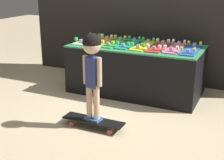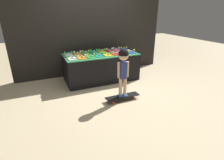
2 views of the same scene
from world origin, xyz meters
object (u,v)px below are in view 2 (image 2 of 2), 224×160
at_px(skateboard_red_on_rack, 113,52).
at_px(skateboard_blue_on_rack, 127,51).
at_px(skateboard_white_on_rack, 70,56).
at_px(child, 123,64).
at_px(skateboard_orange_on_rack, 80,56).
at_px(skateboard_pink_on_rack, 120,51).
at_px(skateboard_green_on_rack, 88,55).
at_px(skateboard_teal_on_rack, 97,54).
at_px(skateboard_yellow_on_rack, 105,53).
at_px(skateboard_on_floor, 122,97).

bearing_deg(skateboard_red_on_rack, skateboard_blue_on_rack, 1.48).
xyz_separation_m(skateboard_white_on_rack, child, (0.75, -1.27, 0.06)).
bearing_deg(skateboard_orange_on_rack, skateboard_pink_on_rack, 2.07).
relative_size(skateboard_red_on_rack, child, 0.68).
xyz_separation_m(skateboard_green_on_rack, skateboard_teal_on_rack, (0.22, 0.01, 0.00)).
bearing_deg(skateboard_teal_on_rack, skateboard_green_on_rack, -176.11).
xyz_separation_m(skateboard_red_on_rack, child, (-0.34, -1.26, 0.06)).
height_order(skateboard_orange_on_rack, child, child).
bearing_deg(skateboard_red_on_rack, child, -105.19).
xyz_separation_m(skateboard_green_on_rack, skateboard_yellow_on_rack, (0.44, 0.00, 0.00)).
distance_m(skateboard_red_on_rack, skateboard_blue_on_rack, 0.44).
bearing_deg(skateboard_orange_on_rack, skateboard_green_on_rack, 1.87).
bearing_deg(skateboard_teal_on_rack, skateboard_white_on_rack, 179.84).
distance_m(skateboard_teal_on_rack, skateboard_yellow_on_rack, 0.22).
distance_m(skateboard_green_on_rack, skateboard_yellow_on_rack, 0.44).
bearing_deg(skateboard_green_on_rack, skateboard_white_on_rack, 177.81).
bearing_deg(skateboard_on_floor, skateboard_teal_on_rack, 94.36).
height_order(skateboard_white_on_rack, skateboard_on_floor, skateboard_white_on_rack).
bearing_deg(skateboard_white_on_rack, skateboard_green_on_rack, -2.19).
relative_size(skateboard_yellow_on_rack, skateboard_on_floor, 0.92).
bearing_deg(child, skateboard_green_on_rack, 110.76).
relative_size(skateboard_green_on_rack, skateboard_on_floor, 0.92).
bearing_deg(skateboard_blue_on_rack, skateboard_teal_on_rack, 179.86).
bearing_deg(skateboard_green_on_rack, skateboard_red_on_rack, 0.13).
bearing_deg(skateboard_green_on_rack, skateboard_pink_on_rack, 2.12).
bearing_deg(skateboard_on_floor, skateboard_white_on_rack, 120.65).
relative_size(skateboard_red_on_rack, skateboard_pink_on_rack, 1.00).
bearing_deg(skateboard_pink_on_rack, skateboard_blue_on_rack, -5.13).
relative_size(skateboard_orange_on_rack, skateboard_blue_on_rack, 1.00).
distance_m(skateboard_pink_on_rack, child, 1.41).
bearing_deg(skateboard_on_floor, skateboard_orange_on_rack, 113.20).
bearing_deg(skateboard_green_on_rack, child, -75.88).
bearing_deg(skateboard_pink_on_rack, skateboard_teal_on_rack, -178.47).
distance_m(skateboard_green_on_rack, skateboard_teal_on_rack, 0.22).
distance_m(skateboard_yellow_on_rack, skateboard_blue_on_rack, 0.66).
bearing_deg(skateboard_green_on_rack, skateboard_yellow_on_rack, 0.65).
relative_size(skateboard_orange_on_rack, skateboard_teal_on_rack, 1.00).
bearing_deg(skateboard_yellow_on_rack, skateboard_on_floor, -95.54).
xyz_separation_m(skateboard_green_on_rack, skateboard_on_floor, (0.32, -1.26, -0.63)).
distance_m(skateboard_white_on_rack, skateboard_teal_on_rack, 0.66).
xyz_separation_m(skateboard_pink_on_rack, child, (-0.56, -1.29, 0.06)).
relative_size(skateboard_orange_on_rack, child, 0.68).
bearing_deg(skateboard_orange_on_rack, skateboard_teal_on_rack, 2.88).
distance_m(skateboard_white_on_rack, skateboard_pink_on_rack, 1.31).
height_order(skateboard_pink_on_rack, skateboard_blue_on_rack, same).
bearing_deg(skateboard_orange_on_rack, skateboard_red_on_rack, 0.56).
xyz_separation_m(skateboard_orange_on_rack, skateboard_blue_on_rack, (1.31, 0.02, 0.00)).
bearing_deg(skateboard_red_on_rack, skateboard_pink_on_rack, 8.06).
xyz_separation_m(skateboard_yellow_on_rack, skateboard_red_on_rack, (0.22, -0.00, 0.00)).
xyz_separation_m(skateboard_orange_on_rack, child, (0.54, -1.25, 0.06)).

